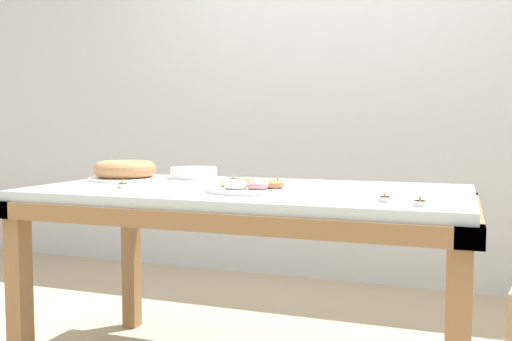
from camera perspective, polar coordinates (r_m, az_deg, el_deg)
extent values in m
cube|color=silver|center=(3.74, 8.14, 8.99)|extent=(8.00, 0.10, 2.60)
cube|color=silver|center=(2.18, -0.73, -2.18)|extent=(1.63, 0.85, 0.04)
cube|color=olive|center=(1.82, -5.23, -5.02)|extent=(1.66, 0.08, 0.06)
cube|color=olive|center=(2.56, 2.44, -2.30)|extent=(1.66, 0.08, 0.06)
cube|color=olive|center=(2.57, -17.45, -2.48)|extent=(0.08, 0.89, 0.06)
cube|color=olive|center=(2.05, 20.46, -4.22)|extent=(0.08, 0.89, 0.06)
cube|color=olive|center=(2.34, -22.57, -11.91)|extent=(0.07, 0.07, 0.70)
cube|color=olive|center=(2.92, -12.37, -8.44)|extent=(0.07, 0.07, 0.70)
cube|color=olive|center=(2.49, 19.63, -10.82)|extent=(0.07, 0.07, 0.70)
cylinder|color=white|center=(2.56, -12.94, -0.79)|extent=(0.31, 0.31, 0.01)
torus|color=#BC7A4C|center=(2.56, -12.95, 0.14)|extent=(0.27, 0.27, 0.07)
cylinder|color=white|center=(2.06, -0.49, -1.86)|extent=(0.34, 0.34, 0.01)
torus|color=#B27042|center=(2.02, 1.66, -1.40)|extent=(0.08, 0.08, 0.03)
torus|color=brown|center=(2.11, 1.37, -1.25)|extent=(0.07, 0.07, 0.02)
torus|color=#B27042|center=(2.14, -1.17, -1.14)|extent=(0.08, 0.08, 0.02)
torus|color=#EAD184|center=(2.09, -2.51, -1.28)|extent=(0.08, 0.08, 0.02)
torus|color=white|center=(2.00, -2.05, -1.46)|extent=(0.09, 0.09, 0.03)
torus|color=pink|center=(1.99, 0.22, -1.48)|extent=(0.08, 0.08, 0.03)
cylinder|color=white|center=(2.59, -6.26, -0.67)|extent=(0.21, 0.21, 0.01)
cylinder|color=white|center=(2.59, -6.26, -0.45)|extent=(0.21, 0.21, 0.01)
cylinder|color=white|center=(2.59, -6.26, -0.23)|extent=(0.21, 0.21, 0.01)
cylinder|color=white|center=(2.59, -6.26, -0.01)|extent=(0.21, 0.21, 0.01)
cylinder|color=white|center=(2.59, -6.26, 0.21)|extent=(0.21, 0.21, 0.01)
cylinder|color=silver|center=(2.31, 2.19, -1.19)|extent=(0.04, 0.04, 0.02)
cylinder|color=white|center=(2.30, 2.19, -1.04)|extent=(0.03, 0.03, 0.00)
cone|color=#F9B74C|center=(2.30, 2.19, -0.72)|extent=(0.01, 0.01, 0.02)
cylinder|color=silver|center=(1.73, 16.08, -3.18)|extent=(0.04, 0.04, 0.02)
cylinder|color=white|center=(1.73, 16.08, -2.98)|extent=(0.03, 0.03, 0.00)
cone|color=#F9B74C|center=(1.73, 16.09, -2.55)|extent=(0.01, 0.01, 0.02)
cylinder|color=silver|center=(2.39, -2.26, -1.00)|extent=(0.04, 0.04, 0.02)
cylinder|color=white|center=(2.39, -2.26, -0.85)|extent=(0.03, 0.03, 0.00)
cone|color=#F9B74C|center=(2.39, -2.26, -0.54)|extent=(0.01, 0.01, 0.02)
cylinder|color=silver|center=(1.80, 12.78, -2.82)|extent=(0.04, 0.04, 0.02)
cylinder|color=white|center=(1.80, 12.78, -2.63)|extent=(0.03, 0.03, 0.00)
cone|color=#F9B74C|center=(1.80, 12.79, -2.22)|extent=(0.01, 0.01, 0.02)
cylinder|color=silver|center=(2.22, -13.18, -1.50)|extent=(0.04, 0.04, 0.02)
cylinder|color=white|center=(2.22, -13.19, -1.34)|extent=(0.03, 0.03, 0.00)
cone|color=#F9B74C|center=(2.22, -13.19, -1.01)|extent=(0.01, 0.01, 0.02)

